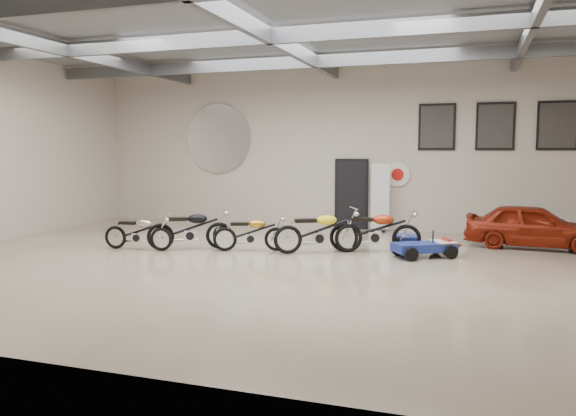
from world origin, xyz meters
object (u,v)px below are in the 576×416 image
(motorcycle_yellow, at_px, (319,230))
(go_kart, at_px, (430,243))
(banner_stand, at_px, (380,199))
(motorcycle_red, at_px, (375,229))
(motorcycle_black, at_px, (190,228))
(motorcycle_gold, at_px, (251,232))
(motorcycle_silver, at_px, (138,231))
(vintage_car, at_px, (533,226))

(motorcycle_yellow, xyz_separation_m, go_kart, (2.55, 0.32, -0.23))
(banner_stand, xyz_separation_m, motorcycle_red, (0.41, -3.33, -0.44))
(motorcycle_black, xyz_separation_m, go_kart, (5.68, 0.84, -0.21))
(motorcycle_gold, xyz_separation_m, motorcycle_red, (2.89, 0.78, 0.09))
(banner_stand, height_order, motorcycle_red, banner_stand)
(banner_stand, relative_size, motorcycle_silver, 1.13)
(motorcycle_yellow, bearing_deg, vintage_car, -2.33)
(motorcycle_black, distance_m, vintage_car, 8.52)
(motorcycle_silver, height_order, motorcycle_black, motorcycle_black)
(motorcycle_silver, distance_m, go_kart, 6.98)
(motorcycle_black, distance_m, go_kart, 5.74)
(motorcycle_silver, bearing_deg, go_kart, 5.99)
(banner_stand, xyz_separation_m, motorcycle_yellow, (-0.84, -3.86, -0.44))
(motorcycle_red, bearing_deg, vintage_car, 15.89)
(banner_stand, relative_size, vintage_car, 0.61)
(motorcycle_silver, bearing_deg, vintage_car, 15.22)
(motorcycle_silver, bearing_deg, motorcycle_gold, 10.29)
(motorcycle_silver, height_order, motorcycle_yellow, motorcycle_yellow)
(motorcycle_gold, height_order, go_kart, motorcycle_gold)
(motorcycle_gold, distance_m, vintage_car, 7.03)
(motorcycle_gold, bearing_deg, vintage_car, 2.34)
(motorcycle_gold, distance_m, motorcycle_yellow, 1.65)
(banner_stand, height_order, motorcycle_silver, banner_stand)
(go_kart, xyz_separation_m, vintage_car, (2.34, 2.04, 0.24))
(motorcycle_black, relative_size, go_kart, 1.17)
(banner_stand, xyz_separation_m, motorcycle_silver, (-5.15, -4.82, -0.53))
(motorcycle_gold, distance_m, go_kart, 4.22)
(motorcycle_black, bearing_deg, go_kart, -18.09)
(motorcycle_gold, height_order, motorcycle_yellow, motorcycle_yellow)
(motorcycle_black, xyz_separation_m, motorcycle_gold, (1.49, 0.27, -0.07))
(banner_stand, height_order, motorcycle_black, banner_stand)
(motorcycle_gold, bearing_deg, go_kart, -11.66)
(motorcycle_red, height_order, vintage_car, vintage_car)
(banner_stand, distance_m, motorcycle_red, 3.39)
(go_kart, bearing_deg, motorcycle_black, 155.66)
(banner_stand, distance_m, motorcycle_gold, 4.82)
(motorcycle_red, height_order, go_kart, motorcycle_red)
(motorcycle_black, height_order, vintage_car, vintage_car)
(motorcycle_black, relative_size, vintage_car, 0.63)
(banner_stand, bearing_deg, go_kart, -73.34)
(go_kart, bearing_deg, motorcycle_red, 138.36)
(motorcycle_yellow, height_order, motorcycle_red, motorcycle_red)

